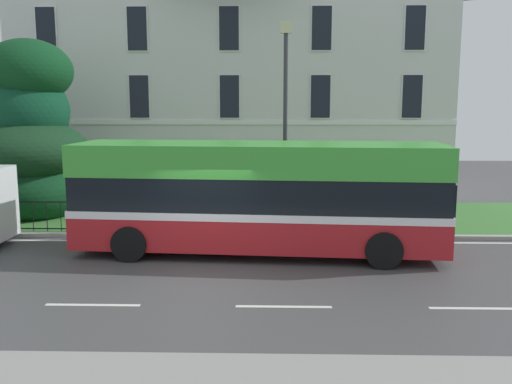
{
  "coord_description": "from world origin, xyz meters",
  "views": [
    {
      "loc": [
        1.7,
        -12.81,
        4.19
      ],
      "look_at": [
        1.27,
        4.61,
        1.38
      ],
      "focal_mm": 38.97,
      "sensor_mm": 36.0,
      "label": 1
    }
  ],
  "objects_px": {
    "georgian_townhouse": "(235,71)",
    "single_decker_bus": "(259,196)",
    "street_lamp_post": "(285,111)",
    "evergreen_tree": "(29,143)"
  },
  "relations": [
    {
      "from": "georgian_townhouse",
      "to": "street_lamp_post",
      "type": "relative_size",
      "value": 2.96
    },
    {
      "from": "georgian_townhouse",
      "to": "street_lamp_post",
      "type": "height_order",
      "value": "georgian_townhouse"
    },
    {
      "from": "evergreen_tree",
      "to": "street_lamp_post",
      "type": "distance_m",
      "value": 9.51
    },
    {
      "from": "evergreen_tree",
      "to": "single_decker_bus",
      "type": "xyz_separation_m",
      "value": [
        8.48,
        -4.82,
        -1.11
      ]
    },
    {
      "from": "georgian_townhouse",
      "to": "single_decker_bus",
      "type": "height_order",
      "value": "georgian_townhouse"
    },
    {
      "from": "georgian_townhouse",
      "to": "single_decker_bus",
      "type": "distance_m",
      "value": 13.39
    },
    {
      "from": "single_decker_bus",
      "to": "street_lamp_post",
      "type": "height_order",
      "value": "street_lamp_post"
    },
    {
      "from": "street_lamp_post",
      "to": "single_decker_bus",
      "type": "bearing_deg",
      "value": -104.39
    },
    {
      "from": "evergreen_tree",
      "to": "street_lamp_post",
      "type": "relative_size",
      "value": 1.02
    },
    {
      "from": "single_decker_bus",
      "to": "evergreen_tree",
      "type": "bearing_deg",
      "value": 154.64
    }
  ]
}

